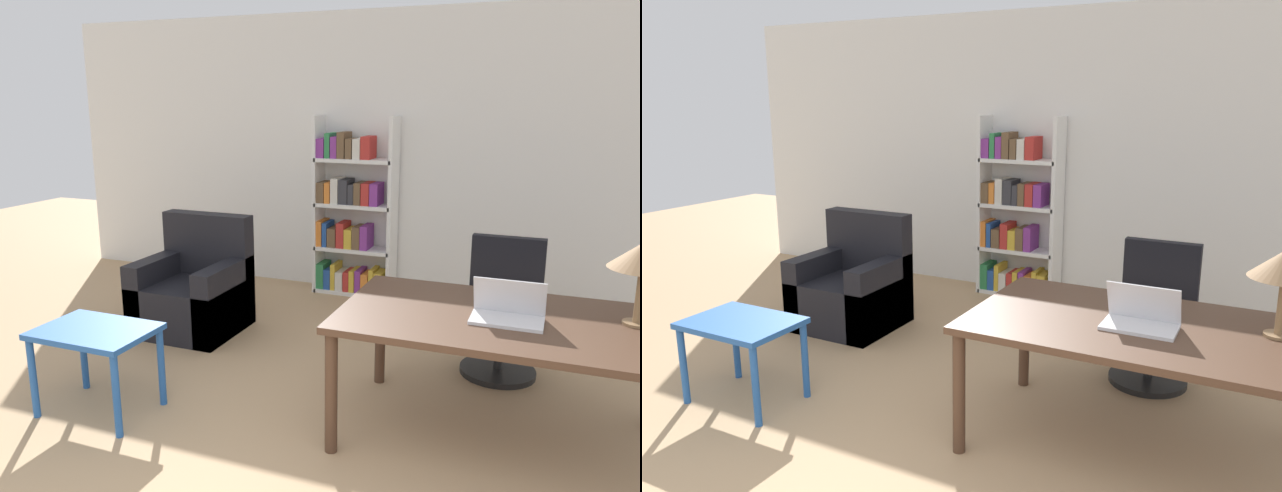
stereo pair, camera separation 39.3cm
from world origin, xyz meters
TOP-DOWN VIEW (x-y plane):
  - wall_back at (0.00, 4.53)m, footprint 8.00×0.06m
  - desk at (0.93, 2.04)m, footprint 1.78×1.05m
  - laptop at (0.95, 1.99)m, footprint 0.38×0.23m
  - office_chair at (0.84, 3.02)m, footprint 0.53×0.53m
  - side_table_blue at (-1.39, 1.48)m, footprint 0.69×0.49m
  - armchair at (-1.63, 2.91)m, footprint 0.80×0.75m
  - bookshelf at (-0.75, 4.34)m, footprint 0.79×0.28m

SIDE VIEW (x-z plane):
  - armchair at x=-1.63m, z-range -0.17..0.78m
  - office_chair at x=0.84m, z-range -0.05..0.89m
  - side_table_blue at x=-1.39m, z-range 0.19..0.73m
  - desk at x=0.93m, z-range 0.29..1.03m
  - bookshelf at x=-0.75m, z-range -0.11..1.63m
  - laptop at x=0.95m, z-range 0.67..0.90m
  - wall_back at x=0.00m, z-range 0.00..2.70m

